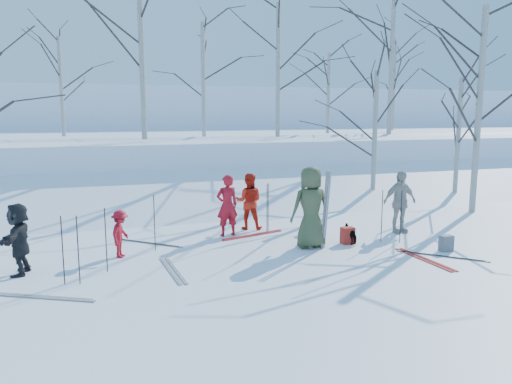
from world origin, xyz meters
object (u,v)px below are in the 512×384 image
object	(u,v)px
skier_cream_east	(400,202)
backpack_grey	(446,243)
skier_red_north	(227,205)
skier_red_seated	(120,234)
skier_grey_west	(19,239)
backpack_dark	(312,226)
skier_redor_behind	(249,201)
dog	(351,234)
skier_olive_center	(311,207)
backpack_red	(347,236)

from	to	relation	value
skier_cream_east	backpack_grey	world-z (taller)	skier_cream_east
skier_red_north	skier_red_seated	world-z (taller)	skier_red_north
skier_grey_west	backpack_dark	xyz separation A→B (m)	(7.09, 1.30, -0.54)
skier_grey_west	backpack_grey	size ratio (longest dim) A/B	3.88
skier_cream_east	skier_redor_behind	bearing A→B (deg)	154.69
skier_cream_east	dog	distance (m)	2.00
skier_cream_east	backpack_grey	size ratio (longest dim) A/B	4.49
skier_olive_center	skier_grey_west	world-z (taller)	skier_olive_center
skier_red_seated	dog	world-z (taller)	skier_red_seated
skier_red_north	backpack_grey	distance (m)	5.54
skier_grey_west	backpack_grey	xyz separation A→B (m)	(9.39, -1.33, -0.55)
skier_cream_east	backpack_red	bearing A→B (deg)	-163.11
backpack_dark	skier_red_north	bearing A→B (deg)	168.18
skier_red_seated	backpack_dark	size ratio (longest dim) A/B	2.72
skier_red_north	skier_cream_east	size ratio (longest dim) A/B	0.96
dog	backpack_dark	world-z (taller)	dog
skier_red_seated	skier_grey_west	bearing A→B (deg)	130.74
dog	backpack_dark	size ratio (longest dim) A/B	1.39
backpack_red	backpack_dark	distance (m)	1.35
skier_olive_center	skier_red_north	bearing A→B (deg)	-47.48
dog	backpack_grey	bearing A→B (deg)	132.06
skier_cream_east	backpack_red	size ratio (longest dim) A/B	4.06
skier_olive_center	skier_red_north	distance (m)	2.40
skier_olive_center	skier_red_north	world-z (taller)	skier_olive_center
skier_red_north	skier_redor_behind	world-z (taller)	skier_red_north
skier_redor_behind	skier_red_seated	bearing A→B (deg)	48.79
skier_red_north	skier_olive_center	bearing A→B (deg)	126.81
skier_olive_center	backpack_grey	size ratio (longest dim) A/B	5.23
backpack_grey	backpack_dark	world-z (taller)	backpack_dark
backpack_dark	backpack_grey	bearing A→B (deg)	-48.90
skier_red_north	backpack_grey	world-z (taller)	skier_red_north
skier_olive_center	skier_red_north	xyz separation A→B (m)	(-1.62, 1.76, -0.17)
backpack_grey	backpack_red	bearing A→B (deg)	144.79
skier_red_seated	backpack_grey	bearing A→B (deg)	-80.44
skier_redor_behind	backpack_red	size ratio (longest dim) A/B	3.77
backpack_grey	skier_grey_west	bearing A→B (deg)	171.93
skier_grey_west	backpack_dark	distance (m)	7.23
skier_grey_west	skier_red_seated	bearing A→B (deg)	117.39
skier_olive_center	backpack_grey	xyz separation A→B (m)	(2.93, -1.34, -0.80)
skier_grey_west	dog	bearing A→B (deg)	101.14
skier_red_seated	skier_red_north	bearing A→B (deg)	-43.23
skier_redor_behind	backpack_grey	size ratio (longest dim) A/B	4.17
skier_grey_west	dog	xyz separation A→B (m)	(7.60, 0.03, -0.50)
skier_red_seated	dog	distance (m)	5.61
backpack_red	backpack_grey	distance (m)	2.33
skier_grey_west	skier_red_north	bearing A→B (deg)	120.97
dog	backpack_grey	distance (m)	2.25
skier_olive_center	backpack_dark	distance (m)	1.64
skier_red_north	backpack_red	world-z (taller)	skier_red_north
dog	backpack_red	bearing A→B (deg)	1.23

